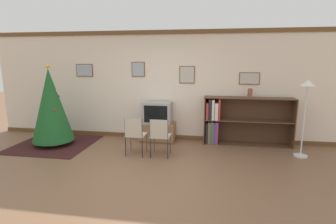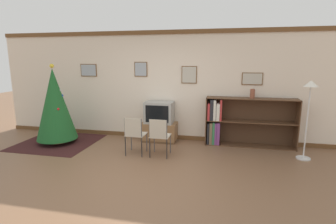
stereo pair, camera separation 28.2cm
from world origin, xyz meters
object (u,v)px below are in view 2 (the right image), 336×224
Objects in this scene: christmas_tree at (55,104)px; television at (159,112)px; folding_chair_left at (135,134)px; tv_console at (159,132)px; vase at (252,94)px; folding_chair_right at (159,135)px; bookshelf at (234,122)px; standing_lamp at (309,99)px.

christmas_tree is 2.77× the size of television.
folding_chair_left is at bearing -104.06° from television.
christmas_tree is 2.50m from television.
vase reaches higher than tv_console.
christmas_tree is 2.74m from folding_chair_right.
bookshelf is at bearing 36.80° from folding_chair_right.
tv_console is at bearing 90.00° from television.
christmas_tree reaches higher than standing_lamp.
television is 1.81m from bookshelf.
folding_chair_left is 2.79m from vase.
folding_chair_left is (-0.27, -1.07, 0.24)m from tv_console.
christmas_tree is 4.28m from bookshelf.
folding_chair_left is 0.40× the size of bookshelf.
bookshelf reaches higher than television.
vase is at bearing 24.85° from folding_chair_left.
tv_console is 0.50m from television.
standing_lamp is (2.91, 0.52, 0.76)m from folding_chair_right.
vase is (2.17, 0.06, 0.51)m from television.
bookshelf is 1.27× the size of standing_lamp.
folding_chair_right is 0.40× the size of bookshelf.
tv_console is at bearing 170.19° from standing_lamp.
bookshelf is (1.53, 1.14, 0.08)m from folding_chair_right.
vase is (1.90, 1.13, 0.77)m from folding_chair_right.
folding_chair_left is 2.36m from bookshelf.
bookshelf reaches higher than folding_chair_right.
bookshelf is 0.78m from vase.
folding_chair_right is 3.86× the size of vase.
christmas_tree reaches higher than folding_chair_right.
television is 0.83× the size of folding_chair_right.
christmas_tree is at bearing 169.21° from folding_chair_left.
folding_chair_left is at bearing -104.03° from tv_console.
folding_chair_right is at bearing 0.00° from folding_chair_left.
christmas_tree is 2.22m from folding_chair_left.
standing_lamp is (3.45, 0.52, 0.76)m from folding_chair_left.
television is 0.83× the size of folding_chair_left.
tv_console is at bearing 15.37° from christmas_tree.
standing_lamp reaches higher than vase.
tv_console is 3.38m from standing_lamp.
folding_chair_right is at bearing -169.95° from standing_lamp.
television is at bearing -90.00° from tv_console.
folding_chair_right is (0.27, -1.06, -0.26)m from television.
tv_console is 0.53× the size of standing_lamp.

